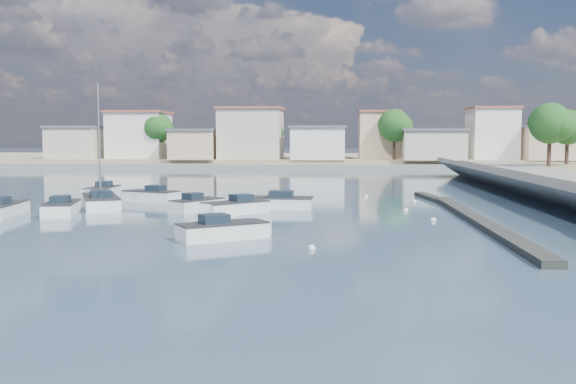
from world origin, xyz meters
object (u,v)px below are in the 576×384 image
object	(u,v)px
motorboat_a	(62,208)
motorboat_b	(199,205)
motorboat_c	(269,203)
motorboat_d	(232,208)
motorboat_e	(3,210)
sailboat	(100,202)
motorboat_h	(227,231)
motorboat_f	(149,196)
motorboat_g	(101,192)

from	to	relation	value
motorboat_a	motorboat_b	bearing A→B (deg)	16.18
motorboat_c	motorboat_d	size ratio (longest dim) A/B	1.40
motorboat_c	motorboat_e	xyz separation A→B (m)	(-16.73, -5.17, -0.00)
motorboat_a	sailboat	distance (m)	4.36
motorboat_b	motorboat_h	xyz separation A→B (m)	(3.88, -11.71, 0.00)
motorboat_a	motorboat_h	size ratio (longest dim) A/B	1.14
motorboat_a	motorboat_h	distance (m)	15.49
motorboat_a	motorboat_e	xyz separation A→B (m)	(-3.54, -0.99, -0.00)
motorboat_e	motorboat_f	bearing A→B (deg)	55.24
motorboat_c	motorboat_d	bearing A→B (deg)	-121.26
motorboat_b	motorboat_f	distance (m)	8.22
motorboat_b	motorboat_h	world-z (taller)	same
motorboat_g	sailboat	bearing A→B (deg)	-70.16
motorboat_e	motorboat_h	world-z (taller)	same
motorboat_c	motorboat_g	size ratio (longest dim) A/B	1.20
motorboat_f	sailboat	distance (m)	5.00
motorboat_b	sailboat	xyz separation A→B (m)	(-7.58, 1.77, 0.03)
motorboat_e	motorboat_h	distance (m)	17.97
motorboat_g	motorboat_f	bearing A→B (deg)	-32.35
motorboat_c	motorboat_g	xyz separation A→B (m)	(-14.97, 7.70, 0.00)
motorboat_a	motorboat_c	world-z (taller)	same
motorboat_g	motorboat_e	bearing A→B (deg)	-97.77
motorboat_g	motorboat_a	bearing A→B (deg)	-81.46
motorboat_f	motorboat_e	bearing A→B (deg)	-124.76
motorboat_a	sailboat	world-z (taller)	sailboat
motorboat_g	motorboat_h	bearing A→B (deg)	-56.05
motorboat_c	motorboat_e	bearing A→B (deg)	-162.83
motorboat_d	motorboat_c	bearing A→B (deg)	58.74
motorboat_f	sailboat	world-z (taller)	sailboat
motorboat_g	sailboat	xyz separation A→B (m)	(2.75, -7.63, 0.03)
sailboat	motorboat_h	bearing A→B (deg)	-49.63
motorboat_e	motorboat_f	size ratio (longest dim) A/B	1.14
motorboat_d	motorboat_h	world-z (taller)	same
motorboat_b	motorboat_e	size ratio (longest dim) A/B	0.72
motorboat_a	motorboat_e	world-z (taller)	same
motorboat_h	sailboat	xyz separation A→B (m)	(-11.46, 13.49, 0.03)
motorboat_a	sailboat	size ratio (longest dim) A/B	0.59
motorboat_h	sailboat	bearing A→B (deg)	130.37
motorboat_d	sailboat	xyz separation A→B (m)	(-10.15, 3.48, 0.03)
motorboat_h	motorboat_c	bearing A→B (deg)	86.77
motorboat_b	motorboat_e	distance (m)	12.58
motorboat_f	motorboat_h	xyz separation A→B (m)	(9.23, -17.96, 0.00)
motorboat_a	motorboat_b	world-z (taller)	same
motorboat_e	motorboat_c	bearing A→B (deg)	17.17
motorboat_f	motorboat_h	bearing A→B (deg)	-62.79
motorboat_b	motorboat_g	distance (m)	13.97
motorboat_h	motorboat_a	bearing A→B (deg)	143.40
motorboat_a	motorboat_d	size ratio (longest dim) A/B	1.18
sailboat	motorboat_e	bearing A→B (deg)	-130.69
motorboat_c	motorboat_g	distance (m)	16.84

